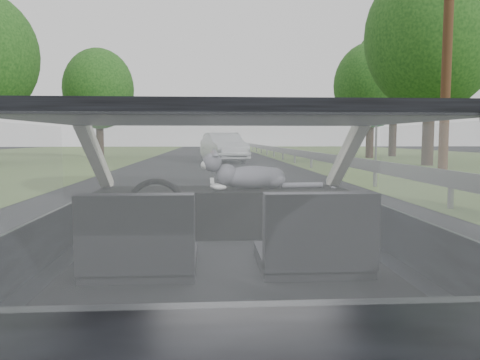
{
  "coord_description": "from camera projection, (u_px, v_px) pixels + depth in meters",
  "views": [
    {
      "loc": [
        -0.09,
        -2.39,
        1.33
      ],
      "look_at": [
        0.11,
        0.52,
        1.07
      ],
      "focal_mm": 35.0,
      "sensor_mm": 36.0,
      "label": 1
    }
  ],
  "objects": [
    {
      "name": "subject_car",
      "position": [
        226.0,
        254.0,
        2.44
      ],
      "size": [
        1.8,
        4.0,
        1.45
      ],
      "primitive_type": "cube",
      "color": "black",
      "rests_on": "ground"
    },
    {
      "name": "dashboard",
      "position": [
        223.0,
        211.0,
        3.05
      ],
      "size": [
        1.58,
        0.45,
        0.3
      ],
      "primitive_type": "cube",
      "color": "black",
      "rests_on": "subject_car"
    },
    {
      "name": "driver_seat",
      "position": [
        140.0,
        238.0,
        2.11
      ],
      "size": [
        0.5,
        0.72,
        0.42
      ],
      "primitive_type": "cube",
      "color": "black",
      "rests_on": "subject_car"
    },
    {
      "name": "passenger_seat",
      "position": [
        315.0,
        235.0,
        2.16
      ],
      "size": [
        0.5,
        0.72,
        0.42
      ],
      "primitive_type": "cube",
      "color": "black",
      "rests_on": "subject_car"
    },
    {
      "name": "steering_wheel",
      "position": [
        155.0,
        208.0,
        2.72
      ],
      "size": [
        0.36,
        0.36,
        0.04
      ],
      "primitive_type": "torus",
      "color": "black",
      "rests_on": "dashboard"
    },
    {
      "name": "cat",
      "position": [
        252.0,
        176.0,
        3.01
      ],
      "size": [
        0.6,
        0.29,
        0.26
      ],
      "primitive_type": "ellipsoid",
      "rotation": [
        0.0,
        0.0,
        0.2
      ],
      "color": "slate",
      "rests_on": "dashboard"
    },
    {
      "name": "guardrail",
      "position": [
        371.0,
        166.0,
        12.67
      ],
      "size": [
        0.05,
        90.0,
        0.32
      ],
      "primitive_type": "cube",
      "color": "gray",
      "rests_on": "ground"
    },
    {
      "name": "other_car",
      "position": [
        224.0,
        147.0,
        25.7
      ],
      "size": [
        2.91,
        5.22,
        1.62
      ],
      "primitive_type": "imported",
      "rotation": [
        0.0,
        0.0,
        0.21
      ],
      "color": "#B4B8BD",
      "rests_on": "ground"
    },
    {
      "name": "highway_sign",
      "position": [
        376.0,
        141.0,
        20.32
      ],
      "size": [
        0.37,
        0.95,
        2.42
      ],
      "primitive_type": "cube",
      "rotation": [
        0.0,
        0.0,
        0.29
      ],
      "color": "#0B431E",
      "rests_on": "ground"
    },
    {
      "name": "utility_pole",
      "position": [
        448.0,
        37.0,
        13.33
      ],
      "size": [
        0.35,
        0.35,
        8.4
      ],
      "primitive_type": "cylinder",
      "rotation": [
        0.0,
        0.0,
        -0.32
      ],
      "color": "#4F2E1B",
      "rests_on": "ground"
    },
    {
      "name": "tree_1",
      "position": [
        431.0,
        66.0,
        22.15
      ],
      "size": [
        6.49,
        6.49,
        9.41
      ],
      "primitive_type": null,
      "rotation": [
        0.0,
        0.0,
        -0.05
      ],
      "color": "#133812",
      "rests_on": "ground"
    },
    {
      "name": "tree_2",
      "position": [
        371.0,
        102.0,
        30.5
      ],
      "size": [
        6.16,
        6.16,
        7.3
      ],
      "primitive_type": null,
      "rotation": [
        0.0,
        0.0,
        0.34
      ],
      "color": "#133812",
      "rests_on": "ground"
    },
    {
      "name": "tree_3",
      "position": [
        394.0,
        92.0,
        33.51
      ],
      "size": [
        7.86,
        7.86,
        9.17
      ],
      "primitive_type": null,
      "rotation": [
        0.0,
        0.0,
        -0.38
      ],
      "color": "#133812",
      "rests_on": "ground"
    },
    {
      "name": "tree_6",
      "position": [
        99.0,
        105.0,
        31.62
      ],
      "size": [
        6.05,
        6.05,
        7.13
      ],
      "primitive_type": null,
      "rotation": [
        0.0,
        0.0,
        0.36
      ],
      "color": "#133812",
      "rests_on": "ground"
    }
  ]
}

